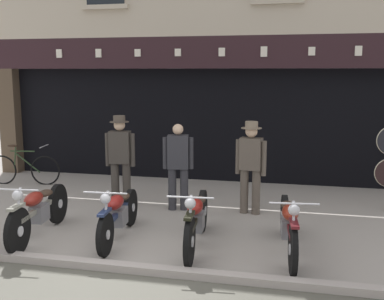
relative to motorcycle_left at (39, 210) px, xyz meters
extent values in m
cube|color=#9D958C|center=(1.68, 4.03, -0.47)|extent=(22.22, 10.00, 0.08)
cube|color=#A69C95|center=(1.68, -0.89, -0.42)|extent=(22.22, 0.16, 0.18)
cube|color=black|center=(1.68, 6.33, 0.87)|extent=(9.40, 4.00, 2.60)
cube|color=#4C3D2D|center=(-3.21, 4.21, 0.87)|extent=(0.44, 0.36, 2.60)
cube|color=black|center=(1.68, 4.58, 1.00)|extent=(8.99, 0.03, 2.18)
cube|color=black|center=(1.68, 4.15, 2.52)|extent=(10.22, 0.24, 0.70)
cube|color=silver|center=(-1.70, 4.02, 2.52)|extent=(0.14, 0.03, 0.20)
cube|color=silver|center=(-0.70, 4.02, 2.52)|extent=(0.14, 0.03, 0.19)
cube|color=silver|center=(0.25, 4.02, 2.52)|extent=(0.14, 0.03, 0.17)
cube|color=silver|center=(1.19, 4.02, 2.52)|extent=(0.14, 0.03, 0.16)
cube|color=silver|center=(2.18, 4.02, 2.52)|extent=(0.14, 0.03, 0.18)
cube|color=silver|center=(3.09, 4.02, 2.52)|extent=(0.14, 0.03, 0.22)
cube|color=silver|center=(4.08, 4.02, 2.52)|extent=(0.14, 0.03, 0.18)
cube|color=silver|center=(5.01, 4.02, 2.52)|extent=(0.14, 0.03, 0.20)
cube|color=#BBAD96|center=(-0.49, 3.98, 3.54)|extent=(1.10, 0.12, 0.10)
cube|color=#BBAD96|center=(3.34, 3.98, 3.54)|extent=(1.10, 0.12, 0.10)
cylinder|color=black|center=(0.07, -0.67, -0.10)|extent=(0.13, 0.67, 0.66)
cylinder|color=silver|center=(0.07, -0.67, -0.10)|extent=(0.11, 0.16, 0.15)
cylinder|color=black|center=(-0.07, 0.71, -0.10)|extent=(0.14, 0.67, 0.66)
cylinder|color=silver|center=(-0.07, 0.71, -0.10)|extent=(0.12, 0.16, 0.15)
cube|color=gray|center=(0.00, 0.02, 0.02)|extent=(0.19, 1.27, 0.07)
cube|color=slate|center=(0.00, 0.02, -0.05)|extent=(0.23, 0.34, 0.26)
ellipsoid|color=maroon|center=(0.01, -0.14, 0.22)|extent=(0.26, 0.48, 0.20)
ellipsoid|color=#38281E|center=(-0.03, 0.27, 0.20)|extent=(0.23, 0.32, 0.10)
cube|color=gray|center=(0.07, -0.67, 0.25)|extent=(0.13, 0.37, 0.04)
sphere|color=silver|center=(0.06, -0.61, 0.40)|extent=(0.15, 0.15, 0.15)
cylinder|color=silver|center=(0.06, -0.61, 0.48)|extent=(0.62, 0.08, 0.02)
cylinder|color=silver|center=(0.06, -0.63, 0.19)|extent=(0.06, 0.26, 0.61)
cylinder|color=black|center=(1.28, -0.46, -0.13)|extent=(0.12, 0.61, 0.61)
cylinder|color=silver|center=(1.28, -0.46, -0.13)|extent=(0.11, 0.14, 0.13)
cylinder|color=black|center=(1.17, 0.86, -0.13)|extent=(0.13, 0.61, 0.61)
cylinder|color=silver|center=(1.17, 0.86, -0.13)|extent=(0.12, 0.14, 0.13)
cube|color=#1E2A4D|center=(1.23, 0.20, -0.01)|extent=(0.17, 1.22, 0.07)
cube|color=slate|center=(1.23, 0.20, -0.08)|extent=(0.23, 0.34, 0.26)
ellipsoid|color=maroon|center=(1.24, 0.04, 0.19)|extent=(0.26, 0.48, 0.20)
ellipsoid|color=#38281E|center=(1.21, 0.44, 0.17)|extent=(0.22, 0.32, 0.10)
cube|color=#1E2A4D|center=(1.28, -0.46, 0.19)|extent=(0.13, 0.37, 0.04)
sphere|color=silver|center=(1.28, -0.40, 0.37)|extent=(0.15, 0.15, 0.15)
cylinder|color=silver|center=(1.28, -0.40, 0.45)|extent=(0.62, 0.07, 0.02)
cylinder|color=silver|center=(1.28, -0.42, 0.16)|extent=(0.06, 0.30, 0.60)
cylinder|color=black|center=(2.50, -0.53, -0.10)|extent=(0.12, 0.67, 0.67)
cylinder|color=silver|center=(2.50, -0.53, -0.10)|extent=(0.11, 0.15, 0.15)
cylinder|color=black|center=(2.40, 0.84, -0.10)|extent=(0.13, 0.67, 0.67)
cylinder|color=silver|center=(2.40, 0.84, -0.10)|extent=(0.12, 0.15, 0.15)
cube|color=black|center=(2.45, 0.15, 0.02)|extent=(0.16, 1.27, 0.07)
cube|color=slate|center=(2.45, 0.15, -0.05)|extent=(0.22, 0.33, 0.26)
ellipsoid|color=maroon|center=(2.46, -0.01, 0.22)|extent=(0.25, 0.47, 0.20)
ellipsoid|color=#38281E|center=(2.43, 0.40, 0.20)|extent=(0.22, 0.31, 0.10)
cube|color=black|center=(2.50, -0.53, 0.26)|extent=(0.13, 0.37, 0.04)
sphere|color=silver|center=(2.49, -0.47, 0.40)|extent=(0.15, 0.15, 0.15)
cylinder|color=silver|center=(2.49, -0.47, 0.48)|extent=(0.62, 0.07, 0.02)
cylinder|color=silver|center=(2.49, -0.49, 0.19)|extent=(0.05, 0.27, 0.61)
cylinder|color=black|center=(3.82, -0.50, -0.11)|extent=(0.13, 0.65, 0.65)
cylinder|color=silver|center=(3.82, -0.50, -0.11)|extent=(0.11, 0.15, 0.14)
cylinder|color=black|center=(3.68, 0.89, -0.11)|extent=(0.14, 0.65, 0.65)
cylinder|color=silver|center=(3.68, 0.89, -0.11)|extent=(0.12, 0.15, 0.14)
cube|color=#59161B|center=(3.75, 0.19, 0.01)|extent=(0.20, 1.29, 0.07)
cube|color=slate|center=(3.75, 0.19, -0.06)|extent=(0.23, 0.34, 0.26)
ellipsoid|color=maroon|center=(3.77, 0.03, 0.21)|extent=(0.27, 0.48, 0.20)
ellipsoid|color=#38281E|center=(3.73, 0.44, 0.19)|extent=(0.23, 0.32, 0.10)
cube|color=#59161B|center=(3.82, -0.50, 0.24)|extent=(0.14, 0.37, 0.04)
sphere|color=silver|center=(3.82, -0.44, 0.39)|extent=(0.15, 0.15, 0.15)
cylinder|color=silver|center=(3.82, -0.44, 0.47)|extent=(0.62, 0.09, 0.02)
cylinder|color=silver|center=(3.82, -0.46, 0.18)|extent=(0.06, 0.25, 0.62)
cylinder|color=#38332D|center=(0.76, 1.78, 0.01)|extent=(0.15, 0.15, 0.87)
cylinder|color=#38332D|center=(0.54, 1.76, 0.01)|extent=(0.15, 0.15, 0.87)
cube|color=#38332D|center=(0.65, 1.77, 0.72)|extent=(0.40, 0.26, 0.60)
cube|color=silver|center=(0.64, 1.89, 0.79)|extent=(0.14, 0.03, 0.33)
cube|color=black|center=(0.64, 1.90, 0.78)|extent=(0.05, 0.02, 0.31)
cylinder|color=#38332D|center=(0.89, 1.79, 0.67)|extent=(0.09, 0.09, 0.61)
cylinder|color=#38332D|center=(0.42, 1.75, 0.67)|extent=(0.09, 0.09, 0.61)
sphere|color=beige|center=(0.65, 1.77, 1.13)|extent=(0.21, 0.21, 0.21)
cylinder|color=#4C4238|center=(0.65, 1.77, 1.19)|extent=(0.35, 0.35, 0.01)
cylinder|color=#4C4238|center=(0.65, 1.77, 1.25)|extent=(0.22, 0.22, 0.11)
cylinder|color=#2D2D33|center=(1.84, 1.90, -0.03)|extent=(0.15, 0.15, 0.80)
cylinder|color=#2D2D33|center=(1.62, 1.86, -0.03)|extent=(0.15, 0.15, 0.80)
cube|color=#2D2D33|center=(1.73, 1.88, 0.66)|extent=(0.41, 0.29, 0.61)
cube|color=silver|center=(1.71, 1.99, 0.73)|extent=(0.14, 0.04, 0.34)
cube|color=#47234C|center=(1.71, 2.00, 0.72)|extent=(0.05, 0.02, 0.32)
cylinder|color=#2D2D33|center=(1.96, 1.92, 0.63)|extent=(0.09, 0.09, 0.58)
cylinder|color=#2D2D33|center=(1.50, 1.83, 0.63)|extent=(0.09, 0.09, 0.58)
sphere|color=beige|center=(1.73, 1.88, 1.07)|extent=(0.19, 0.19, 0.19)
cylinder|color=brown|center=(3.16, 1.92, -0.02)|extent=(0.15, 0.15, 0.83)
cylinder|color=brown|center=(2.94, 1.96, -0.02)|extent=(0.15, 0.15, 0.83)
cube|color=brown|center=(3.05, 1.94, 0.66)|extent=(0.41, 0.28, 0.57)
cube|color=silver|center=(3.07, 2.05, 0.73)|extent=(0.14, 0.04, 0.32)
cube|color=#47234C|center=(3.07, 2.06, 0.72)|extent=(0.05, 0.02, 0.30)
cylinder|color=brown|center=(3.28, 1.90, 0.59)|extent=(0.09, 0.09, 0.62)
cylinder|color=brown|center=(2.82, 1.98, 0.59)|extent=(0.09, 0.09, 0.62)
sphere|color=beige|center=(3.05, 1.94, 1.06)|extent=(0.21, 0.21, 0.21)
cylinder|color=#7F705B|center=(3.05, 1.94, 1.12)|extent=(0.36, 0.36, 0.01)
cylinder|color=#7F705B|center=(3.05, 1.94, 1.18)|extent=(0.22, 0.22, 0.12)
cube|color=silver|center=(-0.95, 4.43, 1.45)|extent=(0.65, 0.02, 1.11)
cube|color=#232328|center=(-0.95, 4.42, 1.91)|extent=(0.65, 0.01, 0.20)
torus|color=black|center=(-1.68, 3.10, -0.11)|extent=(0.68, 0.14, 0.68)
torus|color=black|center=(-2.68, 2.95, -0.11)|extent=(0.68, 0.14, 0.68)
cylinder|color=#23381E|center=(-2.08, 3.04, 0.07)|extent=(0.57, 0.12, 0.47)
cylinder|color=#23381E|center=(-2.18, 3.03, 0.33)|extent=(0.55, 0.11, 0.03)
cylinder|color=#23381E|center=(-2.36, 3.00, 0.19)|extent=(0.10, 0.04, 0.52)
ellipsoid|color=#332319|center=(-2.40, 3.00, 0.45)|extent=(0.25, 0.15, 0.06)
cylinder|color=silver|center=(-1.68, 3.10, 0.45)|extent=(0.09, 0.50, 0.02)
camera|label=1|loc=(3.79, -6.17, 2.10)|focal=43.39mm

